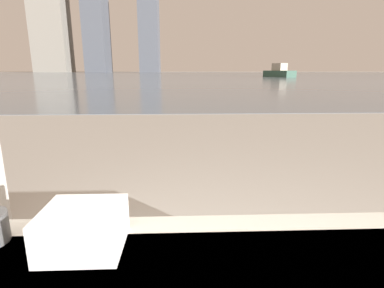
# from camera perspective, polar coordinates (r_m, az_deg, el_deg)

# --- Properties ---
(towel_stack) EXTENTS (0.22, 0.21, 0.12)m
(towel_stack) POSITION_cam_1_polar(r_m,az_deg,el_deg) (0.94, -19.94, -14.84)
(towel_stack) COLOR white
(towel_stack) RESTS_ON bathtub
(harbor_water) EXTENTS (180.00, 110.00, 0.01)m
(harbor_water) POSITION_cam_1_polar(r_m,az_deg,el_deg) (61.96, -2.34, 13.05)
(harbor_water) COLOR slate
(harbor_water) RESTS_ON ground_plane
(harbor_boat_0) EXTENTS (3.44, 5.22, 1.85)m
(harbor_boat_0) POSITION_cam_1_polar(r_m,az_deg,el_deg) (44.18, 16.27, 13.00)
(harbor_boat_0) COLOR #335647
(harbor_boat_0) RESTS_ON harbor_water
(skyline_tower_2) EXTENTS (6.85, 12.92, 29.69)m
(skyline_tower_2) POSITION_cam_1_polar(r_m,az_deg,el_deg) (119.27, -8.11, 20.53)
(skyline_tower_2) COLOR #4C515B
(skyline_tower_2) RESTS_ON ground_plane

